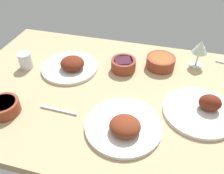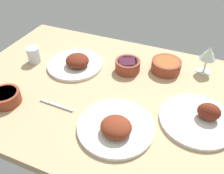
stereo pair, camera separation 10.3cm
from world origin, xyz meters
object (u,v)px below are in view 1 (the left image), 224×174
(plate_far_side, at_px, (124,126))
(wine_glass, at_px, (200,48))
(plate_center_main, at_px, (201,109))
(bowl_cream, at_px, (4,107))
(spoon_loose, at_px, (59,110))
(bowl_soup, at_px, (161,62))
(plate_near_viewer, at_px, (71,66))
(bowl_onions, at_px, (123,64))
(water_tumbler, at_px, (25,61))

(plate_far_side, relative_size, wine_glass, 2.09)
(plate_far_side, height_order, plate_center_main, plate_center_main)
(bowl_cream, height_order, spoon_loose, bowl_cream)
(plate_center_main, distance_m, spoon_loose, 0.58)
(bowl_soup, bearing_deg, bowl_cream, 40.26)
(plate_near_viewer, xyz_separation_m, plate_center_main, (-0.62, 0.14, -0.00))
(plate_center_main, bearing_deg, bowl_onions, -29.76)
(bowl_cream, height_order, wine_glass, wine_glass)
(plate_far_side, xyz_separation_m, wine_glass, (-0.26, -0.51, 0.08))
(bowl_onions, distance_m, wine_glass, 0.38)
(bowl_onions, bearing_deg, plate_center_main, 150.24)
(plate_far_side, bearing_deg, plate_center_main, -149.49)
(plate_center_main, relative_size, wine_glass, 2.05)
(wine_glass, relative_size, water_tumbler, 1.74)
(plate_center_main, distance_m, bowl_cream, 0.79)
(wine_glass, bearing_deg, spoon_loose, 41.99)
(bowl_cream, xyz_separation_m, water_tumbler, (0.08, -0.30, 0.01))
(spoon_loose, bearing_deg, plate_far_side, 176.58)
(bowl_cream, bearing_deg, plate_center_main, -165.29)
(plate_near_viewer, height_order, spoon_loose, plate_near_viewer)
(bowl_cream, relative_size, wine_glass, 0.87)
(bowl_onions, bearing_deg, bowl_cream, 46.14)
(plate_center_main, distance_m, bowl_soup, 0.34)
(plate_far_side, relative_size, bowl_onions, 2.39)
(bowl_soup, bearing_deg, bowl_onions, 22.30)
(plate_near_viewer, xyz_separation_m, spoon_loose, (-0.06, 0.28, -0.02))
(bowl_soup, bearing_deg, plate_far_side, 78.98)
(plate_center_main, height_order, water_tumbler, plate_center_main)
(plate_near_viewer, height_order, water_tumbler, water_tumbler)
(plate_far_side, xyz_separation_m, bowl_cream, (0.48, 0.04, 0.01))
(plate_far_side, relative_size, bowl_soup, 2.04)
(plate_near_viewer, height_order, wine_glass, wine_glass)
(bowl_cream, bearing_deg, spoon_loose, -163.99)
(bowl_cream, bearing_deg, bowl_soup, -139.74)
(bowl_onions, xyz_separation_m, spoon_loose, (0.19, 0.35, -0.03))
(bowl_soup, height_order, spoon_loose, bowl_soup)
(plate_near_viewer, relative_size, bowl_onions, 2.30)
(bowl_soup, bearing_deg, plate_near_viewer, 17.96)
(plate_center_main, height_order, bowl_onions, plate_center_main)
(plate_far_side, distance_m, bowl_soup, 0.46)
(bowl_onions, height_order, water_tumbler, water_tumbler)
(plate_center_main, xyz_separation_m, bowl_soup, (0.19, -0.28, 0.01))
(bowl_soup, height_order, wine_glass, wine_glass)
(plate_near_viewer, relative_size, bowl_cream, 2.30)
(water_tumbler, bearing_deg, bowl_soup, -164.56)
(plate_center_main, xyz_separation_m, water_tumbler, (0.85, -0.10, 0.02))
(plate_center_main, xyz_separation_m, bowl_onions, (0.37, -0.21, 0.01))
(bowl_onions, xyz_separation_m, bowl_soup, (-0.18, -0.07, -0.00))
(plate_center_main, relative_size, spoon_loose, 1.76)
(wine_glass, relative_size, spoon_loose, 0.86)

